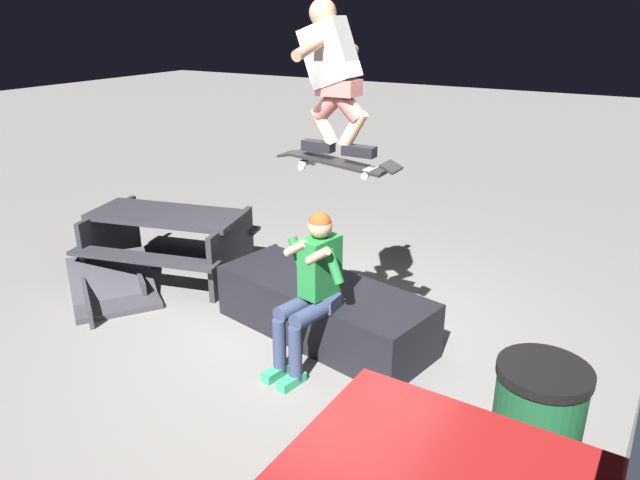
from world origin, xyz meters
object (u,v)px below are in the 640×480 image
skateboard (338,163)px  skater_airborne (332,71)px  person_sitting_on_ledge (311,284)px  trash_bin (535,432)px  kicker_ramp (114,290)px  ledge_box_main (323,309)px  picnic_table_back (168,234)px

skateboard → skater_airborne: skater_airborne is taller
person_sitting_on_ledge → trash_bin: 2.02m
skateboard → kicker_ramp: skateboard is taller
ledge_box_main → picnic_table_back: 2.22m
skateboard → kicker_ramp: bearing=4.0°
person_sitting_on_ledge → skateboard: (-0.11, -0.24, 0.98)m
picnic_table_back → trash_bin: bearing=162.3°
skateboard → kicker_ramp: (2.60, 0.18, -1.67)m
kicker_ramp → person_sitting_on_ledge: bearing=178.7°
ledge_box_main → skateboard: skateboard is taller
skateboard → kicker_ramp: 3.09m
person_sitting_on_ledge → picnic_table_back: person_sitting_on_ledge is taller
kicker_ramp → picnic_table_back: picnic_table_back is taller
person_sitting_on_ledge → kicker_ramp: bearing=-1.3°
kicker_ramp → trash_bin: trash_bin is taller
skateboard → ledge_box_main: bearing=-42.7°
kicker_ramp → picnic_table_back: bearing=-100.4°
kicker_ramp → picnic_table_back: (-0.14, -0.74, 0.43)m
picnic_table_back → person_sitting_on_ledge: bearing=161.4°
person_sitting_on_ledge → kicker_ramp: person_sitting_on_ledge is taller
person_sitting_on_ledge → skater_airborne: bearing=-102.6°
trash_bin → ledge_box_main: bearing=-27.0°
picnic_table_back → ledge_box_main: bearing=172.2°
person_sitting_on_ledge → trash_bin: size_ratio=1.47×
kicker_ramp → trash_bin: (-4.41, 0.62, 0.39)m
ledge_box_main → picnic_table_back: (2.19, -0.30, 0.24)m
person_sitting_on_ledge → picnic_table_back: bearing=-18.6°
skateboard → trash_bin: 2.35m
kicker_ramp → ledge_box_main: bearing=-169.4°
skateboard → skater_airborne: bearing=-0.1°
ledge_box_main → kicker_ramp: (2.32, 0.44, -0.19)m
skater_airborne → picnic_table_back: bearing=-13.0°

